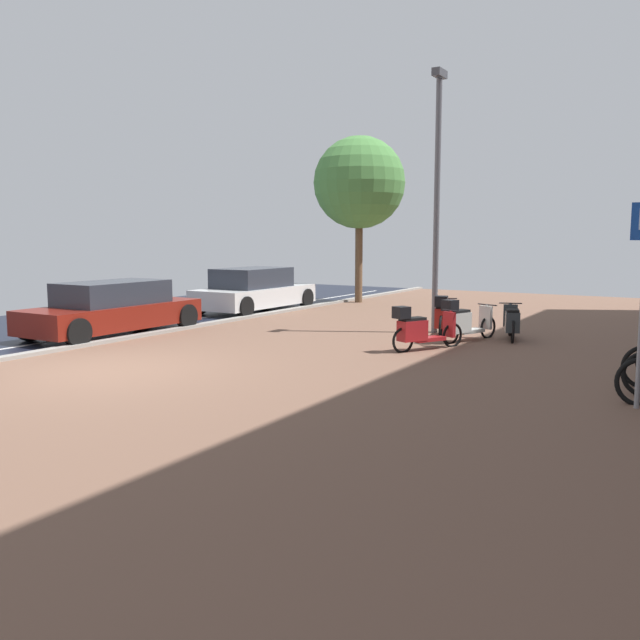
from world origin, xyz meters
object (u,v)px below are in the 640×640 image
object	(u,v)px
lamp_post	(437,190)
scooter_mid	(420,330)
street_tree	(359,183)
scooter_far	(463,322)
parked_car_far	(254,291)
scooter_near	(512,323)
parked_car_near	(113,309)
scooter_extra	(443,317)

from	to	relation	value
lamp_post	scooter_mid	bearing A→B (deg)	-75.02
lamp_post	street_tree	xyz separation A→B (m)	(-5.10, 5.72, 0.75)
scooter_far	parked_car_far	world-z (taller)	parked_car_far
parked_car_far	lamp_post	xyz separation A→B (m)	(6.64, -1.61, 2.78)
scooter_near	scooter_far	world-z (taller)	scooter_far
scooter_near	parked_car_near	size ratio (longest dim) A/B	0.37
scooter_extra	street_tree	size ratio (longest dim) A/B	0.30
scooter_extra	lamp_post	xyz separation A→B (m)	(-0.39, 0.46, 2.96)
parked_car_near	street_tree	size ratio (longest dim) A/B	0.76
scooter_mid	parked_car_far	size ratio (longest dim) A/B	0.39
scooter_far	scooter_near	bearing A→B (deg)	43.79
lamp_post	scooter_extra	bearing A→B (deg)	-49.65
scooter_far	parked_car_near	world-z (taller)	parked_car_near
scooter_far	scooter_extra	world-z (taller)	scooter_extra
parked_car_near	parked_car_far	size ratio (longest dim) A/B	1.02
parked_car_far	lamp_post	size ratio (longest dim) A/B	0.70
scooter_far	street_tree	size ratio (longest dim) A/B	0.30
parked_car_far	street_tree	bearing A→B (deg)	69.42
parked_car_far	lamp_post	bearing A→B (deg)	-13.61
scooter_far	parked_car_near	xyz separation A→B (m)	(-7.56, -3.24, 0.16)
scooter_far	parked_car_near	size ratio (longest dim) A/B	0.40
scooter_far	lamp_post	xyz separation A→B (m)	(-1.07, 1.00, 2.97)
scooter_far	lamp_post	distance (m)	3.31
scooter_mid	street_tree	world-z (taller)	street_tree
scooter_far	lamp_post	bearing A→B (deg)	137.17
scooter_near	scooter_mid	size ratio (longest dim) A/B	0.96
scooter_mid	parked_car_far	world-z (taller)	parked_car_far
scooter_extra	lamp_post	world-z (taller)	lamp_post
street_tree	scooter_far	bearing A→B (deg)	-47.41
scooter_mid	scooter_far	size ratio (longest dim) A/B	0.96
scooter_mid	scooter_far	xyz separation A→B (m)	(0.39, 1.58, 0.01)
scooter_near	parked_car_near	bearing A→B (deg)	-154.27
parked_car_near	lamp_post	size ratio (longest dim) A/B	0.71
parked_car_near	parked_car_far	world-z (taller)	parked_car_far
scooter_far	lamp_post	world-z (taller)	lamp_post
scooter_near	scooter_extra	xyz separation A→B (m)	(-1.53, -0.29, 0.07)
parked_car_far	scooter_mid	bearing A→B (deg)	-29.71
parked_car_near	scooter_far	bearing A→B (deg)	23.18
parked_car_near	parked_car_far	distance (m)	5.84
parked_car_far	street_tree	world-z (taller)	street_tree
scooter_far	scooter_extra	xyz separation A→B (m)	(-0.68, 0.53, 0.01)
scooter_far	parked_car_far	size ratio (longest dim) A/B	0.41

